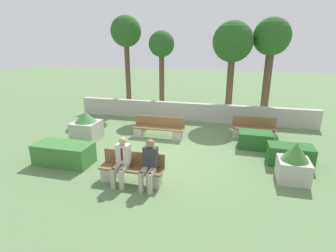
% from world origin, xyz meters
% --- Properties ---
extents(ground_plane, '(60.00, 60.00, 0.00)m').
position_xyz_m(ground_plane, '(0.00, 0.00, 0.00)').
color(ground_plane, '#607F51').
extents(perimeter_wall, '(11.80, 0.30, 0.89)m').
position_xyz_m(perimeter_wall, '(0.00, 4.45, 0.44)').
color(perimeter_wall, '#B7B2A8').
rests_on(perimeter_wall, ground_plane).
extents(bench_front, '(1.80, 0.49, 0.84)m').
position_xyz_m(bench_front, '(-0.57, -2.02, 0.32)').
color(bench_front, brown).
rests_on(bench_front, ground_plane).
extents(bench_left_side, '(2.11, 0.48, 0.84)m').
position_xyz_m(bench_left_side, '(-0.87, 1.66, 0.33)').
color(bench_left_side, brown).
rests_on(bench_left_side, ground_plane).
extents(bench_right_side, '(1.73, 0.49, 0.84)m').
position_xyz_m(bench_right_side, '(2.92, 2.57, 0.32)').
color(bench_right_side, brown).
rests_on(bench_right_side, ground_plane).
extents(person_seated_man, '(0.38, 0.64, 1.31)m').
position_xyz_m(person_seated_man, '(-0.79, -2.16, 0.72)').
color(person_seated_man, '#B2A893').
rests_on(person_seated_man, ground_plane).
extents(person_seated_woman, '(0.38, 0.64, 1.33)m').
position_xyz_m(person_seated_woman, '(-0.01, -2.15, 0.73)').
color(person_seated_woman, '#B2A893').
rests_on(person_seated_woman, ground_plane).
extents(hedge_block_near_left, '(1.84, 0.87, 0.67)m').
position_xyz_m(hedge_block_near_left, '(-3.14, -1.45, 0.34)').
color(hedge_block_near_left, '#3D7A38').
rests_on(hedge_block_near_left, ground_plane).
extents(hedge_block_near_right, '(1.37, 0.72, 0.63)m').
position_xyz_m(hedge_block_near_right, '(3.91, 0.28, 0.32)').
color(hedge_block_near_right, '#286028').
rests_on(hedge_block_near_right, ground_plane).
extents(hedge_block_mid_left, '(1.19, 0.81, 0.60)m').
position_xyz_m(hedge_block_mid_left, '(2.91, 1.49, 0.30)').
color(hedge_block_mid_left, '#286028').
rests_on(hedge_block_mid_left, ground_plane).
extents(planter_corner_left, '(0.83, 0.83, 1.15)m').
position_xyz_m(planter_corner_left, '(3.80, -0.84, 0.54)').
color(planter_corner_left, '#B7B2A8').
rests_on(planter_corner_left, ground_plane).
extents(planter_corner_right, '(1.00, 1.00, 1.13)m').
position_xyz_m(planter_corner_right, '(-3.61, 0.73, 0.53)').
color(planter_corner_right, '#B7B2A8').
rests_on(planter_corner_right, ground_plane).
extents(tree_leftmost, '(1.64, 1.64, 5.15)m').
position_xyz_m(tree_leftmost, '(-3.83, 5.73, 4.18)').
color(tree_leftmost, brown).
rests_on(tree_leftmost, ground_plane).
extents(tree_center_left, '(1.33, 1.33, 4.35)m').
position_xyz_m(tree_center_left, '(-1.78, 5.46, 3.49)').
color(tree_center_left, brown).
rests_on(tree_center_left, ground_plane).
extents(tree_center_right, '(1.99, 1.99, 4.80)m').
position_xyz_m(tree_center_right, '(1.79, 5.70, 3.70)').
color(tree_center_right, brown).
rests_on(tree_center_right, ground_plane).
extents(tree_rightmost, '(1.81, 1.81, 4.95)m').
position_xyz_m(tree_rightmost, '(3.62, 6.14, 3.85)').
color(tree_rightmost, brown).
rests_on(tree_rightmost, ground_plane).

